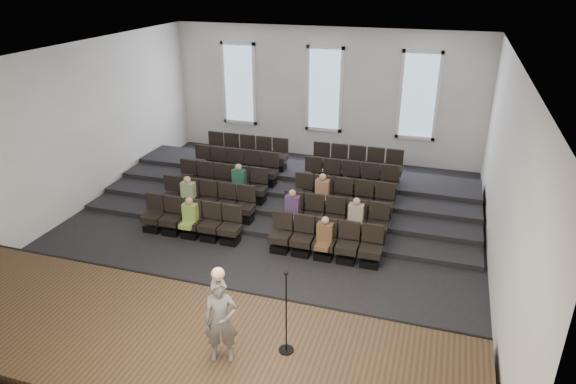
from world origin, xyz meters
name	(u,v)px	position (x,y,z in m)	size (l,w,h in m)	color
ground	(263,237)	(0.00, 0.00, 0.00)	(14.00, 14.00, 0.00)	black
ceiling	(259,55)	(0.00, 0.00, 5.01)	(12.00, 14.00, 0.02)	white
wall_back	(325,94)	(0.00, 7.02, 2.50)	(12.00, 0.04, 5.00)	white
wall_front	(91,309)	(0.00, -7.02, 2.50)	(12.00, 0.04, 5.00)	white
wall_left	(70,132)	(-6.02, 0.00, 2.50)	(0.04, 14.00, 5.00)	white
wall_right	(506,179)	(6.02, 0.00, 2.50)	(0.04, 14.00, 5.00)	white
stage	(172,346)	(0.00, -5.10, 0.25)	(11.80, 3.60, 0.50)	#47321E
stage_lip	(211,295)	(0.00, -3.33, 0.25)	(11.80, 0.06, 0.52)	black
risers	(295,188)	(0.00, 3.17, 0.20)	(11.80, 4.80, 0.60)	black
seating_rows	(280,193)	(0.00, 1.54, 0.68)	(6.80, 4.70, 1.67)	black
windows	(324,90)	(0.00, 6.95, 2.70)	(8.44, 0.10, 3.24)	white
audience	(271,204)	(0.10, 0.45, 0.83)	(5.45, 2.64, 1.10)	#89AD45
speaker	(221,321)	(1.21, -5.33, 1.32)	(0.60, 0.39, 1.64)	slate
mic_stand	(286,328)	(2.24, -4.81, 1.01)	(0.29, 0.29, 1.71)	black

